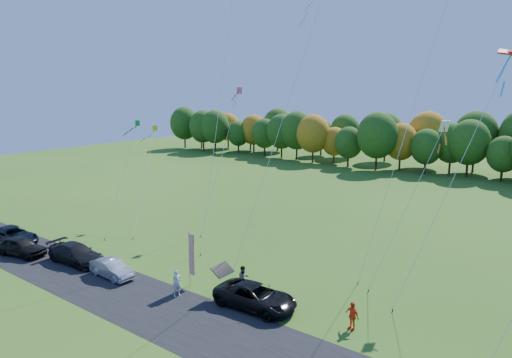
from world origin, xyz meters
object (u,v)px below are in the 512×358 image
Objects in this scene: silver_sedan at (112,268)px; black_suv at (255,296)px; person_east at (352,316)px; feather_flag at (191,254)px.

black_suv is at bearing -75.90° from silver_sedan.
feather_flag reaches higher than person_east.
feather_flag is (6.05, 2.38, 1.81)m from silver_sedan.
person_east is at bearing -81.73° from black_suv.
person_east reaches higher than silver_sedan.
silver_sedan is 18.22m from person_east.
person_east reaches higher than black_suv.
silver_sedan is (-11.63, -2.52, -0.11)m from black_suv.
feather_flag is at bearing 88.57° from black_suv.
person_east is at bearing 6.64° from feather_flag.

